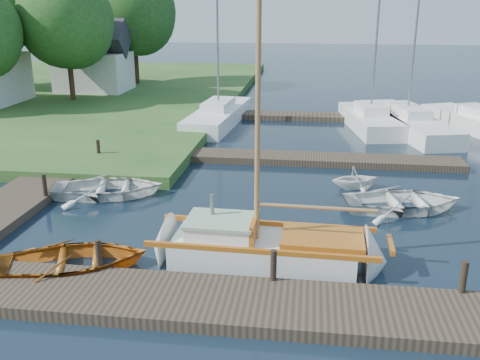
# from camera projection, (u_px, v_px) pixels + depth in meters

# --- Properties ---
(ground) EXTENTS (160.00, 160.00, 0.00)m
(ground) POSITION_uv_depth(u_px,v_px,m) (240.00, 213.00, 18.28)
(ground) COLOR black
(ground) RESTS_ON ground
(near_dock) EXTENTS (18.00, 2.20, 0.30)m
(near_dock) POSITION_uv_depth(u_px,v_px,m) (206.00, 302.00, 12.59)
(near_dock) COLOR #31291E
(near_dock) RESTS_ON ground
(left_dock) EXTENTS (2.20, 18.00, 0.30)m
(left_dock) POSITION_uv_depth(u_px,v_px,m) (46.00, 181.00, 21.12)
(left_dock) COLOR #31291E
(left_dock) RESTS_ON ground
(far_dock) EXTENTS (14.00, 1.60, 0.30)m
(far_dock) POSITION_uv_depth(u_px,v_px,m) (303.00, 159.00, 24.10)
(far_dock) COLOR #31291E
(far_dock) RESTS_ON ground
(pontoon) EXTENTS (30.00, 1.60, 0.30)m
(pontoon) POSITION_uv_depth(u_px,v_px,m) (440.00, 120.00, 32.03)
(pontoon) COLOR #31291E
(pontoon) RESTS_ON ground
(mooring_post_1) EXTENTS (0.16, 0.16, 0.80)m
(mooring_post_1) POSITION_uv_depth(u_px,v_px,m) (99.00, 254.00, 13.73)
(mooring_post_1) COLOR black
(mooring_post_1) RESTS_ON near_dock
(mooring_post_2) EXTENTS (0.16, 0.16, 0.80)m
(mooring_post_2) POSITION_uv_depth(u_px,v_px,m) (273.00, 265.00, 13.17)
(mooring_post_2) COLOR black
(mooring_post_2) RESTS_ON near_dock
(mooring_post_3) EXTENTS (0.16, 0.16, 0.80)m
(mooring_post_3) POSITION_uv_depth(u_px,v_px,m) (464.00, 277.00, 12.61)
(mooring_post_3) COLOR black
(mooring_post_3) RESTS_ON near_dock
(mooring_post_4) EXTENTS (0.16, 0.16, 0.80)m
(mooring_post_4) POSITION_uv_depth(u_px,v_px,m) (45.00, 185.00, 18.94)
(mooring_post_4) COLOR black
(mooring_post_4) RESTS_ON left_dock
(mooring_post_5) EXTENTS (0.16, 0.16, 0.80)m
(mooring_post_5) POSITION_uv_depth(u_px,v_px,m) (98.00, 149.00, 23.64)
(mooring_post_5) COLOR black
(mooring_post_5) RESTS_ON left_dock
(sailboat) EXTENTS (7.20, 2.16, 9.83)m
(sailboat) POSITION_uv_depth(u_px,v_px,m) (269.00, 250.00, 14.79)
(sailboat) COLOR white
(sailboat) RESTS_ON ground
(dinghy) EXTENTS (4.77, 4.11, 0.83)m
(dinghy) POSITION_uv_depth(u_px,v_px,m) (70.00, 257.00, 14.22)
(dinghy) COLOR #94420D
(dinghy) RESTS_ON ground
(tender_a) EXTENTS (4.58, 3.71, 0.84)m
(tender_a) POSITION_uv_depth(u_px,v_px,m) (107.00, 185.00, 19.80)
(tender_a) COLOR white
(tender_a) RESTS_ON ground
(tender_c) EXTENTS (4.47, 3.53, 0.84)m
(tender_c) POSITION_uv_depth(u_px,v_px,m) (403.00, 199.00, 18.45)
(tender_c) COLOR white
(tender_c) RESTS_ON ground
(tender_d) EXTENTS (2.29, 2.11, 1.00)m
(tender_d) POSITION_uv_depth(u_px,v_px,m) (356.00, 176.00, 20.57)
(tender_d) COLOR white
(tender_d) RESTS_ON ground
(marina_boat_0) EXTENTS (2.89, 8.90, 10.41)m
(marina_boat_0) POSITION_uv_depth(u_px,v_px,m) (219.00, 114.00, 31.56)
(marina_boat_0) COLOR white
(marina_boat_0) RESTS_ON ground
(marina_boat_2) EXTENTS (3.32, 7.33, 12.01)m
(marina_boat_2) POSITION_uv_depth(u_px,v_px,m) (370.00, 118.00, 30.37)
(marina_boat_2) COLOR white
(marina_boat_2) RESTS_ON ground
(marina_boat_3) EXTENTS (4.43, 9.90, 11.55)m
(marina_boat_3) POSITION_uv_depth(u_px,v_px,m) (407.00, 120.00, 29.92)
(marina_boat_3) COLOR white
(marina_boat_3) RESTS_ON ground
(house_c) EXTENTS (5.25, 4.00, 5.28)m
(house_c) POSITION_uv_depth(u_px,v_px,m) (93.00, 62.00, 39.91)
(house_c) COLOR beige
(house_c) RESTS_ON shore
(tree_3) EXTENTS (6.41, 6.38, 8.74)m
(tree_3) POSITION_uv_depth(u_px,v_px,m) (66.00, 19.00, 35.17)
(tree_3) COLOR #332114
(tree_3) RESTS_ON shore
(tree_7) EXTENTS (6.83, 6.83, 9.38)m
(tree_7) POSITION_uv_depth(u_px,v_px,m) (133.00, 11.00, 42.32)
(tree_7) COLOR #332114
(tree_7) RESTS_ON shore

